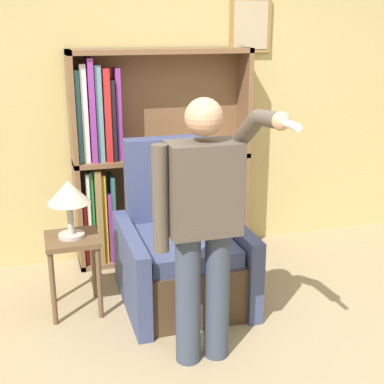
{
  "coord_description": "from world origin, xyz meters",
  "views": [
    {
      "loc": [
        -1.14,
        -2.4,
        1.96
      ],
      "look_at": [
        -0.22,
        0.66,
        0.96
      ],
      "focal_mm": 50.0,
      "sensor_mm": 36.0,
      "label": 1
    }
  ],
  "objects_px": {
    "bookcase": "(138,159)",
    "side_table": "(73,253)",
    "armchair": "(180,254)",
    "table_lamp": "(69,195)",
    "person_standing": "(204,220)"
  },
  "relations": [
    {
      "from": "side_table",
      "to": "bookcase",
      "type": "bearing_deg",
      "value": 50.46
    },
    {
      "from": "bookcase",
      "to": "side_table",
      "type": "distance_m",
      "value": 1.08
    },
    {
      "from": "armchair",
      "to": "table_lamp",
      "type": "height_order",
      "value": "armchair"
    },
    {
      "from": "bookcase",
      "to": "table_lamp",
      "type": "height_order",
      "value": "bookcase"
    },
    {
      "from": "person_standing",
      "to": "table_lamp",
      "type": "distance_m",
      "value": 1.07
    },
    {
      "from": "side_table",
      "to": "table_lamp",
      "type": "distance_m",
      "value": 0.42
    },
    {
      "from": "person_standing",
      "to": "table_lamp",
      "type": "height_order",
      "value": "person_standing"
    },
    {
      "from": "person_standing",
      "to": "table_lamp",
      "type": "xyz_separation_m",
      "value": [
        -0.69,
        0.82,
        -0.04
      ]
    },
    {
      "from": "side_table",
      "to": "table_lamp",
      "type": "relative_size",
      "value": 1.4
    },
    {
      "from": "armchair",
      "to": "table_lamp",
      "type": "bearing_deg",
      "value": 178.43
    },
    {
      "from": "person_standing",
      "to": "bookcase",
      "type": "bearing_deg",
      "value": 92.25
    },
    {
      "from": "armchair",
      "to": "side_table",
      "type": "xyz_separation_m",
      "value": [
        -0.77,
        0.02,
        0.09
      ]
    },
    {
      "from": "bookcase",
      "to": "side_table",
      "type": "relative_size",
      "value": 3.16
    },
    {
      "from": "table_lamp",
      "to": "bookcase",
      "type": "bearing_deg",
      "value": 50.46
    },
    {
      "from": "armchair",
      "to": "table_lamp",
      "type": "xyz_separation_m",
      "value": [
        -0.77,
        0.02,
        0.52
      ]
    }
  ]
}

